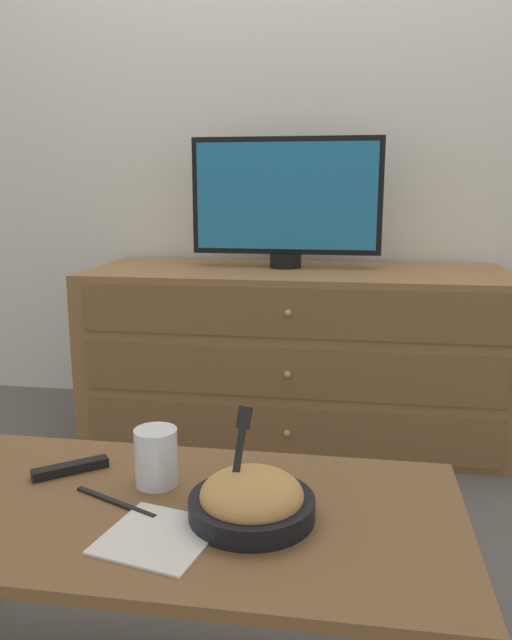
{
  "coord_description": "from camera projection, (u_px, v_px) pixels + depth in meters",
  "views": [
    {
      "loc": [
        0.28,
        -2.58,
        0.91
      ],
      "look_at": [
        0.08,
        -1.3,
        0.64
      ],
      "focal_mm": 35.0,
      "sensor_mm": 36.0,
      "label": 1
    }
  ],
  "objects": [
    {
      "name": "coffee_table",
      "position": [
        156.0,
        534.0,
        1.06
      ],
      "size": [
        1.03,
        0.48,
        0.39
      ],
      "color": "brown",
      "rests_on": "ground_plane"
    },
    {
      "name": "ground_plane",
      "position": [
        285.0,
        400.0,
        2.72
      ],
      "size": [
        12.0,
        12.0,
        0.0
      ],
      "primitive_type": "plane",
      "color": "#56514C"
    },
    {
      "name": "napkin",
      "position": [
        159.0,
        537.0,
        0.95
      ],
      "size": [
        0.19,
        0.19,
        0.0
      ],
      "color": "silver",
      "rests_on": "coffee_table"
    },
    {
      "name": "drink_cup",
      "position": [
        156.0,
        460.0,
        1.11
      ],
      "size": [
        0.08,
        0.08,
        0.1
      ],
      "color": "#9E6638",
      "rests_on": "coffee_table"
    },
    {
      "name": "wall_back",
      "position": [
        289.0,
        88.0,
        2.48
      ],
      "size": [
        12.0,
        0.05,
        2.6
      ],
      "color": "silver",
      "rests_on": "ground_plane"
    },
    {
      "name": "remote_control",
      "position": [
        70.0,
        468.0,
        1.16
      ],
      "size": [
        0.13,
        0.11,
        0.02
      ],
      "color": "black",
      "rests_on": "coffee_table"
    },
    {
      "name": "dresser",
      "position": [
        296.0,
        352.0,
        2.34
      ],
      "size": [
        1.52,
        0.6,
        0.62
      ],
      "color": "olive",
      "rests_on": "ground_plane"
    },
    {
      "name": "takeout_bowl",
      "position": [
        252.0,
        500.0,
        1.0
      ],
      "size": [
        0.2,
        0.2,
        0.18
      ],
      "color": "black",
      "rests_on": "coffee_table"
    },
    {
      "name": "knife",
      "position": [
        115.0,
        502.0,
        1.05
      ],
      "size": [
        0.17,
        0.08,
        0.01
      ],
      "color": "black",
      "rests_on": "coffee_table"
    },
    {
      "name": "tv",
      "position": [
        286.0,
        199.0,
        2.28
      ],
      "size": [
        0.7,
        0.12,
        0.47
      ],
      "color": "black",
      "rests_on": "dresser"
    }
  ]
}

